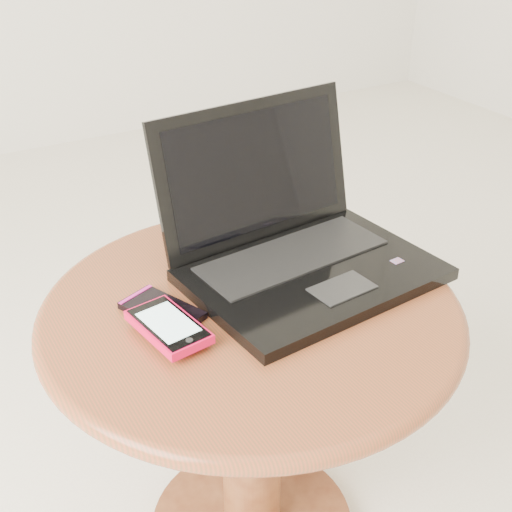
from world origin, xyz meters
TOP-DOWN VIEW (x-y plane):
  - table at (-0.00, 0.07)m, footprint 0.57×0.57m
  - laptop at (0.10, 0.12)m, footprint 0.36×0.31m
  - phone_black at (-0.12, 0.11)m, footprint 0.09×0.12m
  - phone_pink at (-0.13, 0.05)m, footprint 0.08×0.12m

SIDE VIEW (x-z plane):
  - table at x=0.00m, z-range 0.13..0.58m
  - phone_black at x=-0.12m, z-range 0.45..0.46m
  - phone_pink at x=-0.13m, z-range 0.46..0.48m
  - laptop at x=0.10m, z-range 0.38..0.60m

